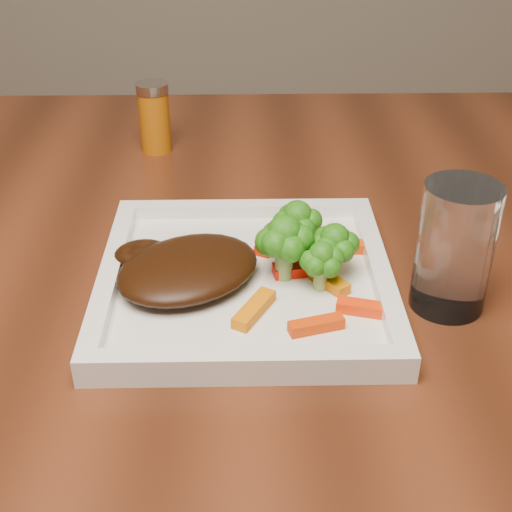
{
  "coord_description": "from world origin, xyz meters",
  "views": [
    {
      "loc": [
        0.09,
        -0.55,
        1.13
      ],
      "look_at": [
        0.1,
        0.0,
        0.79
      ],
      "focal_mm": 50.0,
      "sensor_mm": 36.0,
      "label": 1
    }
  ],
  "objects_px": {
    "spice_shaker": "(154,118)",
    "plate": "(245,284)",
    "drinking_glass": "(455,248)",
    "dining_table": "(154,477)",
    "steak": "(188,269)"
  },
  "relations": [
    {
      "from": "dining_table",
      "to": "plate",
      "type": "xyz_separation_m",
      "value": [
        0.13,
        -0.1,
        0.38
      ]
    },
    {
      "from": "plate",
      "to": "steak",
      "type": "height_order",
      "value": "steak"
    },
    {
      "from": "spice_shaker",
      "to": "plate",
      "type": "bearing_deg",
      "value": -70.6
    },
    {
      "from": "steak",
      "to": "spice_shaker",
      "type": "relative_size",
      "value": 1.5
    },
    {
      "from": "steak",
      "to": "spice_shaker",
      "type": "distance_m",
      "value": 0.34
    },
    {
      "from": "steak",
      "to": "plate",
      "type": "bearing_deg",
      "value": 5.08
    },
    {
      "from": "dining_table",
      "to": "spice_shaker",
      "type": "distance_m",
      "value": 0.48
    },
    {
      "from": "plate",
      "to": "steak",
      "type": "xyz_separation_m",
      "value": [
        -0.05,
        -0.0,
        0.02
      ]
    },
    {
      "from": "spice_shaker",
      "to": "drinking_glass",
      "type": "distance_m",
      "value": 0.47
    },
    {
      "from": "spice_shaker",
      "to": "drinking_glass",
      "type": "xyz_separation_m",
      "value": [
        0.3,
        -0.36,
        0.01
      ]
    },
    {
      "from": "dining_table",
      "to": "plate",
      "type": "relative_size",
      "value": 5.93
    },
    {
      "from": "drinking_glass",
      "to": "spice_shaker",
      "type": "bearing_deg",
      "value": 129.98
    },
    {
      "from": "plate",
      "to": "spice_shaker",
      "type": "xyz_separation_m",
      "value": [
        -0.12,
        0.33,
        0.04
      ]
    },
    {
      "from": "dining_table",
      "to": "steak",
      "type": "relative_size",
      "value": 11.6
    },
    {
      "from": "dining_table",
      "to": "plate",
      "type": "height_order",
      "value": "plate"
    }
  ]
}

